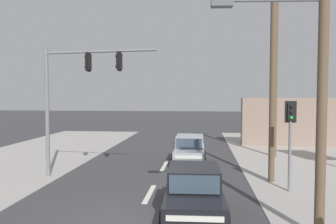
{
  "coord_description": "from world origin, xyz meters",
  "views": [
    {
      "loc": [
        1.97,
        -9.23,
        3.76
      ],
      "look_at": [
        0.61,
        4.0,
        3.1
      ],
      "focal_mm": 35.0,
      "sensor_mm": 36.0,
      "label": 1
    }
  ],
  "objects": [
    {
      "name": "sedan_oncoming_near",
      "position": [
        1.74,
        0.86,
        0.7
      ],
      "size": [
        2.0,
        4.29,
        1.56
      ],
      "color": "black",
      "rests_on": "ground"
    },
    {
      "name": "pedestal_signal_right_kerb",
      "position": [
        5.4,
        3.8,
        2.42
      ],
      "size": [
        0.44,
        0.29,
        3.56
      ],
      "color": "slate",
      "rests_on": "ground"
    },
    {
      "name": "utility_pole_background_right",
      "position": [
        6.43,
        11.33,
        5.65
      ],
      "size": [
        1.8,
        0.26,
        10.82
      ],
      "color": "brown",
      "rests_on": "ground"
    },
    {
      "name": "utility_pole_midground_right",
      "position": [
        5.01,
        5.28,
        5.22
      ],
      "size": [
        1.8,
        0.26,
        9.95
      ],
      "color": "brown",
      "rests_on": "ground"
    },
    {
      "name": "traffic_signal_mast",
      "position": [
        -3.82,
        5.01,
        4.15
      ],
      "size": [
        5.26,
        0.74,
        6.0
      ],
      "color": "slate",
      "rests_on": "ground"
    },
    {
      "name": "utility_pole_foreground_right",
      "position": [
        4.92,
        -0.42,
        4.66
      ],
      "size": [
        3.78,
        0.47,
        8.62
      ],
      "color": "brown",
      "rests_on": "ground"
    },
    {
      "name": "shopfront_wall_far",
      "position": [
        11.0,
        16.0,
        1.8
      ],
      "size": [
        12.0,
        1.0,
        3.6
      ],
      "primitive_type": "cube",
      "color": "gray",
      "rests_on": "ground"
    },
    {
      "name": "ground_plane",
      "position": [
        0.0,
        0.0,
        0.0
      ],
      "size": [
        140.0,
        140.0,
        0.0
      ],
      "primitive_type": "plane",
      "color": "#3A3A3D"
    },
    {
      "name": "hatchback_receding_far",
      "position": [
        1.32,
        8.89,
        0.7
      ],
      "size": [
        1.78,
        3.64,
        1.53
      ],
      "color": "#A3A8AD",
      "rests_on": "ground"
    },
    {
      "name": "lane_dash_far",
      "position": [
        0.0,
        8.0,
        0.0
      ],
      "size": [
        0.2,
        2.4,
        0.01
      ],
      "primitive_type": "cube",
      "color": "silver",
      "rests_on": "ground"
    },
    {
      "name": "lane_dash_mid",
      "position": [
        0.0,
        3.0,
        0.0
      ],
      "size": [
        0.2,
        2.4,
        0.01
      ],
      "primitive_type": "cube",
      "color": "silver",
      "rests_on": "ground"
    }
  ]
}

